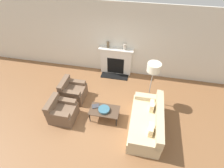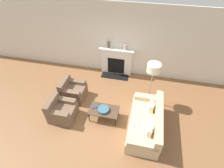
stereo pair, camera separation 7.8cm
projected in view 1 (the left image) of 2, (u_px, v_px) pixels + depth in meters
The scene contains 12 objects.
ground_plane at pixel (102, 117), 5.80m from camera, with size 18.00×18.00×0.00m, color brown.
wall_back at pixel (117, 41), 6.76m from camera, with size 18.00×0.06×2.90m.
fireplace at pixel (116, 62), 7.24m from camera, with size 1.39×0.59×1.17m.
couch at pixel (147, 122), 5.27m from camera, with size 0.92×1.93×0.81m.
armchair_near at pixel (62, 111), 5.60m from camera, with size 0.81×0.76×0.75m.
armchair_far at pixel (73, 91), 6.30m from camera, with size 0.81×0.76×0.75m.
coffee_table at pixel (104, 111), 5.55m from camera, with size 0.94×0.55×0.38m.
bowl at pixel (104, 109), 5.48m from camera, with size 0.36×0.36×0.09m.
book at pixel (96, 106), 5.64m from camera, with size 0.29×0.25×0.02m.
floor_lamp at pixel (153, 71), 5.43m from camera, with size 0.43×0.43×1.64m.
mantel_vase_left at pixel (108, 45), 6.82m from camera, with size 0.10×0.10×0.26m.
mantel_vase_center_left at pixel (125, 47), 6.72m from camera, with size 0.12×0.12×0.24m.
Camera 1 is at (1.05, -3.48, 4.66)m, focal length 28.00 mm.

